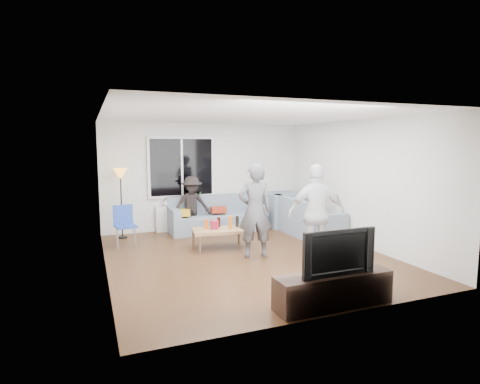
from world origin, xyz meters
name	(u,v)px	position (x,y,z in m)	size (l,w,h in m)	color
floor	(247,257)	(0.00, 0.00, -0.02)	(5.00, 5.50, 0.04)	#56351C
ceiling	(247,115)	(0.00, 0.00, 2.62)	(5.00, 5.50, 0.04)	white
wall_back	(205,176)	(0.00, 2.77, 1.30)	(5.00, 0.04, 2.60)	silver
wall_front	(336,212)	(0.00, -2.77, 1.30)	(5.00, 0.04, 2.60)	silver
wall_left	(102,194)	(-2.52, 0.00, 1.30)	(0.04, 5.50, 2.60)	silver
wall_right	(359,183)	(2.52, 0.00, 1.30)	(0.04, 5.50, 2.60)	silver
window_frame	(182,167)	(-0.60, 2.69, 1.55)	(1.62, 0.06, 1.47)	white
window_glass	(182,167)	(-0.60, 2.65, 1.55)	(1.50, 0.02, 1.35)	black
window_mullion	(182,167)	(-0.60, 2.64, 1.55)	(0.05, 0.03, 1.35)	white
radiator	(183,218)	(-0.60, 2.65, 0.31)	(1.30, 0.12, 0.62)	silver
potted_plant	(199,198)	(-0.21, 2.62, 0.78)	(0.18, 0.14, 0.32)	#2C6D2B
vase	(166,203)	(-1.00, 2.62, 0.71)	(0.18, 0.18, 0.18)	silver
sofa_back_section	(217,214)	(0.16, 2.27, 0.42)	(2.30, 0.85, 0.85)	slate
sofa_right_section	(307,216)	(2.02, 1.19, 0.42)	(0.85, 2.00, 0.85)	slate
sofa_corner	(282,209)	(1.92, 2.27, 0.42)	(0.85, 0.85, 0.85)	slate
cushion_yellow	(182,213)	(-0.72, 2.25, 0.51)	(0.38, 0.32, 0.14)	gold
cushion_red	(218,210)	(0.21, 2.33, 0.51)	(0.36, 0.30, 0.13)	#9C2D16
coffee_table	(220,239)	(-0.28, 0.73, 0.20)	(1.10, 0.60, 0.40)	#AC8053
pitcher	(215,225)	(-0.38, 0.79, 0.49)	(0.17, 0.17, 0.17)	maroon
side_chair	(126,227)	(-2.05, 1.50, 0.43)	(0.40, 0.40, 0.86)	#2647A5
floor_lamp	(121,204)	(-2.05, 2.37, 0.78)	(0.32, 0.32, 1.56)	#F39E2E
player_left	(255,211)	(0.13, -0.08, 0.87)	(0.64, 0.42, 1.75)	#49494E
player_right	(317,213)	(1.04, -0.74, 0.88)	(1.03, 0.43, 1.75)	silver
spectator_right	(315,212)	(2.02, 0.84, 0.57)	(0.56, 0.43, 1.15)	black
spectator_back	(192,205)	(-0.46, 2.30, 0.68)	(0.87, 0.50, 1.35)	black
tv_console	(333,290)	(0.19, -2.50, 0.22)	(1.60, 0.40, 0.44)	#2F2017
television	(334,251)	(0.19, -2.50, 0.74)	(1.04, 0.14, 0.60)	black
bottle_c	(219,222)	(-0.25, 0.92, 0.50)	(0.07, 0.07, 0.21)	black
bottle_e	(237,221)	(0.12, 0.80, 0.51)	(0.07, 0.07, 0.23)	black
bottle_a	(206,224)	(-0.53, 0.85, 0.49)	(0.07, 0.07, 0.19)	#E5520D
bottle_d	(231,222)	(-0.08, 0.67, 0.53)	(0.07, 0.07, 0.26)	orange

